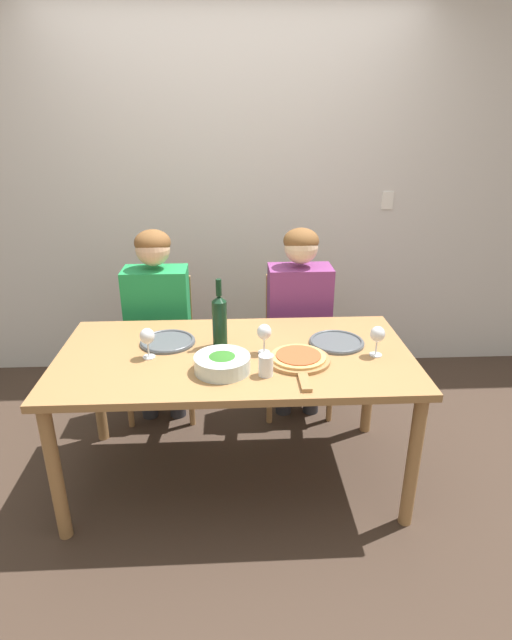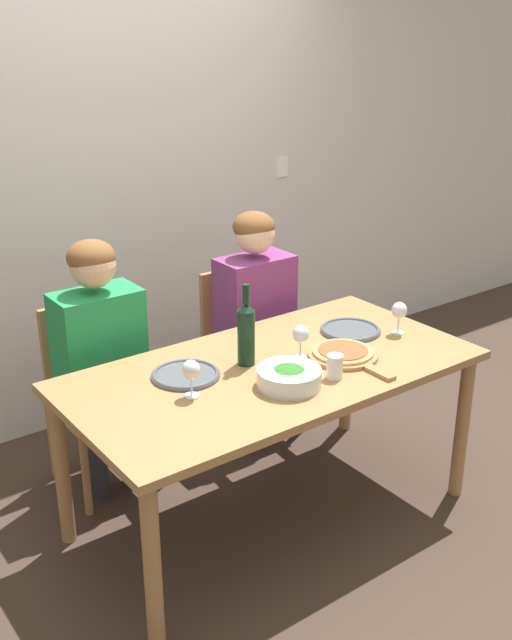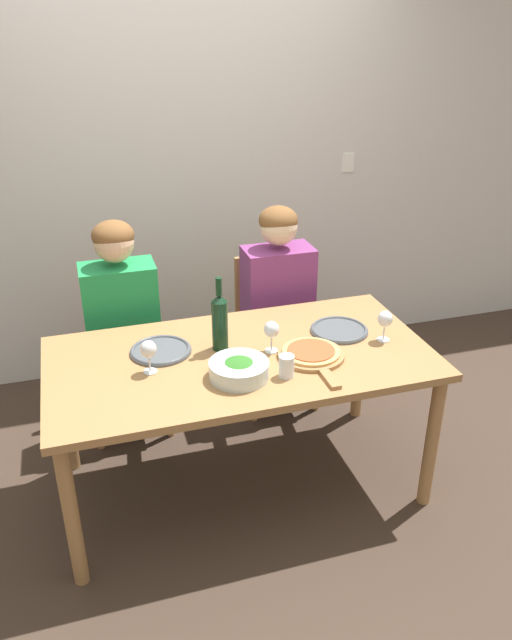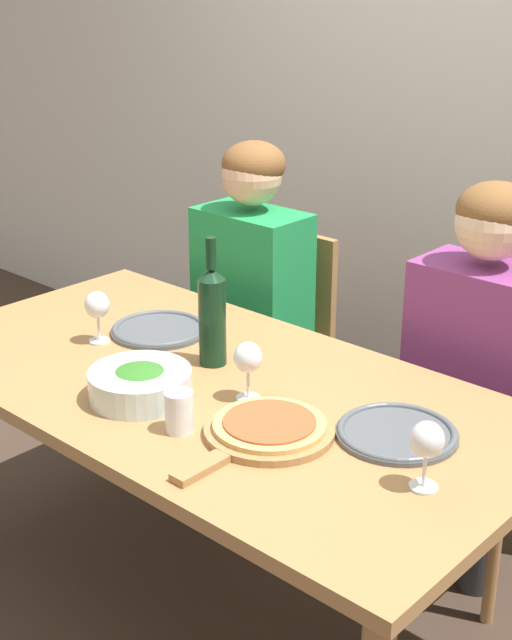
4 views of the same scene
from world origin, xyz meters
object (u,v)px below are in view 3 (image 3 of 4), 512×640
Objects in this scene: chair_left at (124,345)px; person_woman at (121,312)px; chair_right at (272,324)px; wine_glass_left at (148,351)px; pizza_on_board at (312,354)px; dinner_plate_left at (161,350)px; dinner_plate_right at (339,330)px; wine_bottle at (220,321)px; water_tumbler at (286,366)px; person_man at (279,292)px; broccoli_bowl at (239,369)px; wine_glass_right at (385,320)px; wine_glass_centre at (272,331)px.

person_woman is (0.00, -0.11, 0.25)m from chair_left.
chair_left is at bearing 180.00° from chair_right.
pizza_on_board is at bearing -6.78° from wine_glass_left.
dinner_plate_left is 0.86m from dinner_plate_right.
water_tumbler is at bearing -56.80° from wine_bottle.
chair_right is at bearing 44.01° from wine_glass_left.
wine_bottle reaches higher than chair_right.
wine_bottle is 1.26× the size of dinner_plate_left.
person_woman is at bearing -90.00° from chair_left.
chair_left is at bearing 120.19° from wine_bottle.
pizza_on_board is 4.48× the size of water_tumbler.
chair_right is 0.71× the size of person_man.
person_woman reaches higher than broccoli_bowl.
pizza_on_board is (0.36, 0.07, -0.02)m from broccoli_bowl.
water_tumbler reaches higher than pizza_on_board.
wine_glass_left is (-0.93, -0.11, 0.10)m from dinner_plate_right.
wine_bottle reaches higher than dinner_plate_right.
dinner_plate_left is 1.04m from wine_glass_right.
wine_glass_left reaches higher than pizza_on_board.
broccoli_bowl is (0.01, -0.27, -0.10)m from wine_bottle.
person_man is 4.72× the size of broccoli_bowl.
wine_glass_right is (1.14, -0.71, 0.12)m from person_woman.
person_woman is 7.95× the size of wine_glass_right.
dinner_plate_right is (0.98, -0.57, 0.03)m from person_woman.
water_tumbler is at bearing -20.30° from wine_glass_left.
wine_glass_centre is at bearing -166.51° from dinner_plate_right.
person_woman is at bearing 180.00° from person_man.
broccoli_bowl is 1.69× the size of wine_glass_centre.
wine_glass_left reaches higher than chair_left.
pizza_on_board is at bearing -48.88° from chair_left.
wine_glass_centre is (-0.26, -0.66, 0.12)m from person_man.
chair_left is 8.75× the size of water_tumbler.
broccoli_bowl is 0.58× the size of pizza_on_board.
wine_glass_left reaches higher than chair_right.
wine_glass_right is at bearing -1.70° from wine_glass_left.
person_man is at bearing -7.10° from chair_left.
broccoli_bowl is at bearing -48.02° from dinner_plate_left.
chair_right is 2.46× the size of wine_bottle.
wine_glass_left is 1.00× the size of wine_glass_right.
wine_glass_centre is at bearing -47.37° from person_woman.
chair_left reaches higher than dinner_plate_right.
person_woman reaches higher than dinner_plate_right.
wine_bottle is at bearing 179.66° from dinner_plate_right.
wine_glass_right reaches higher than dinner_plate_right.
broccoli_bowl is 1.69× the size of wine_glass_left.
person_man is 0.77m from wine_glass_right.
chair_right reaches higher than water_tumbler.
dinner_plate_right is (0.11, -0.67, 0.28)m from chair_right.
pizza_on_board is at bearing 10.71° from broccoli_bowl.
wine_glass_centre is at bearing -23.56° from wine_bottle.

